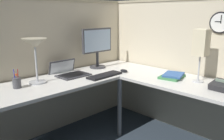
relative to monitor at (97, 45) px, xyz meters
name	(u,v)px	position (x,y,z in m)	size (l,w,h in m)	color
cubicle_wall_back	(45,68)	(-0.62, 0.23, -0.23)	(2.57, 0.12, 1.58)	beige
cubicle_wall_right	(186,66)	(0.62, -0.90, -0.23)	(0.12, 2.37, 1.58)	beige
desk	(114,95)	(-0.40, -0.69, -0.39)	(2.35, 2.15, 0.73)	silver
monitor	(97,45)	(0.00, 0.00, 0.00)	(0.46, 0.20, 0.50)	#38383D
laptop	(68,72)	(-0.47, -0.02, -0.27)	(0.34, 0.38, 0.22)	#38383D
keyboard	(105,75)	(-0.23, -0.38, -0.28)	(0.43, 0.14, 0.02)	black
computer_mouse	(124,71)	(0.06, -0.40, -0.28)	(0.06, 0.10, 0.03)	black
desk_lamp_dome	(35,47)	(-0.88, -0.09, 0.07)	(0.24, 0.24, 0.44)	#B7BABF
pen_cup	(17,83)	(-1.10, -0.11, -0.24)	(0.08, 0.08, 0.18)	#4C4C51
office_phone	(224,86)	(0.19, -1.50, -0.26)	(0.20, 0.22, 0.11)	#232326
book_stack	(172,76)	(0.25, -0.94, -0.27)	(0.32, 0.27, 0.04)	#3F7F4C
desk_lamp_paper	(201,44)	(0.29, -1.20, 0.09)	(0.13, 0.13, 0.53)	#B7BABF
wall_clock	(220,23)	(0.56, -1.27, 0.29)	(0.04, 0.22, 0.22)	black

